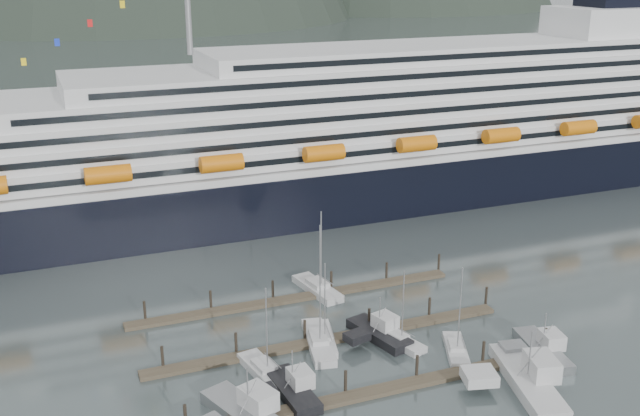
# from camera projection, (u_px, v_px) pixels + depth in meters

# --- Properties ---
(ground) EXTENTS (1600.00, 1600.00, 0.00)m
(ground) POSITION_uv_depth(u_px,v_px,m) (375.00, 345.00, 94.43)
(ground) COLOR #414D4C
(ground) RESTS_ON ground
(cruise_ship) EXTENTS (210.00, 30.40, 50.30)m
(cruise_ship) POSITION_uv_depth(u_px,v_px,m) (394.00, 138.00, 149.42)
(cruise_ship) COLOR black
(cruise_ship) RESTS_ON ground
(dock_near) EXTENTS (48.18, 2.28, 3.20)m
(dock_near) POSITION_uv_depth(u_px,v_px,m) (374.00, 391.00, 83.86)
(dock_near) COLOR #483D2E
(dock_near) RESTS_ON ground
(dock_mid) EXTENTS (48.18, 2.28, 3.20)m
(dock_mid) POSITION_uv_depth(u_px,v_px,m) (330.00, 339.00, 95.30)
(dock_mid) COLOR #483D2E
(dock_mid) RESTS_ON ground
(dock_far) EXTENTS (48.18, 2.28, 3.20)m
(dock_far) POSITION_uv_depth(u_px,v_px,m) (296.00, 298.00, 106.75)
(dock_far) COLOR #483D2E
(dock_far) RESTS_ON ground
(sailboat_a) EXTENTS (4.19, 9.54, 11.97)m
(sailboat_a) POSITION_uv_depth(u_px,v_px,m) (264.00, 372.00, 87.58)
(sailboat_a) COLOR silver
(sailboat_a) RESTS_ON ground
(sailboat_b) EXTENTS (4.54, 9.41, 11.60)m
(sailboat_b) POSITION_uv_depth(u_px,v_px,m) (324.00, 339.00, 95.02)
(sailboat_b) COLOR silver
(sailboat_b) RESTS_ON ground
(sailboat_c) EXTENTS (4.77, 8.76, 10.55)m
(sailboat_c) POSITION_uv_depth(u_px,v_px,m) (397.00, 340.00, 94.83)
(sailboat_c) COLOR silver
(sailboat_c) RESTS_ON ground
(sailboat_d) EXTENTS (4.99, 11.72, 17.07)m
(sailboat_d) POSITION_uv_depth(u_px,v_px,m) (319.00, 342.00, 94.09)
(sailboat_d) COLOR silver
(sailboat_d) RESTS_ON ground
(sailboat_f) EXTENTS (4.59, 10.46, 13.26)m
(sailboat_f) POSITION_uv_depth(u_px,v_px,m) (317.00, 289.00, 109.17)
(sailboat_f) COLOR silver
(sailboat_f) RESTS_ON ground
(sailboat_h) EXTENTS (5.28, 8.32, 12.17)m
(sailboat_h) POSITION_uv_depth(u_px,v_px,m) (456.00, 350.00, 92.35)
(sailboat_h) COLOR silver
(sailboat_h) RESTS_ON ground
(trawler_a) EXTENTS (10.69, 13.48, 7.17)m
(trawler_a) POSITION_uv_depth(u_px,v_px,m) (247.00, 415.00, 78.41)
(trawler_a) COLOR gray
(trawler_a) RESTS_ON ground
(trawler_b) EXTENTS (7.42, 9.73, 6.16)m
(trawler_b) POSITION_uv_depth(u_px,v_px,m) (292.00, 389.00, 83.26)
(trawler_b) COLOR black
(trawler_b) RESTS_ON ground
(trawler_c) EXTENTS (11.49, 15.57, 7.73)m
(trawler_c) POSITION_uv_depth(u_px,v_px,m) (526.00, 379.00, 85.06)
(trawler_c) COLOR silver
(trawler_c) RESTS_ON ground
(trawler_d) EXTENTS (8.07, 10.84, 6.18)m
(trawler_d) POSITION_uv_depth(u_px,v_px,m) (542.00, 349.00, 91.77)
(trawler_d) COLOR gray
(trawler_d) RESTS_ON ground
(trawler_e) EXTENTS (8.07, 10.20, 6.27)m
(trawler_e) POSITION_uv_depth(u_px,v_px,m) (379.00, 333.00, 95.75)
(trawler_e) COLOR black
(trawler_e) RESTS_ON ground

